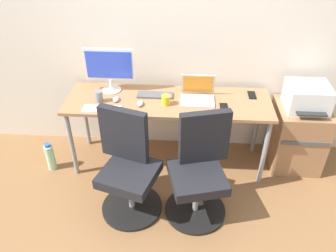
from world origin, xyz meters
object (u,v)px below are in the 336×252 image
(desktop_monitor, at_px, (109,67))
(office_chair_right, at_px, (199,172))
(open_laptop, at_px, (198,94))
(coffee_mug, at_px, (166,100))
(water_bottle_on_floor, at_px, (50,157))
(side_cabinet, at_px, (297,136))
(printer, at_px, (307,97))
(office_chair_left, at_px, (128,168))

(desktop_monitor, bearing_deg, office_chair_right, -41.23)
(office_chair_right, xyz_separation_m, open_laptop, (-0.03, 0.65, 0.38))
(desktop_monitor, relative_size, coffee_mug, 5.22)
(office_chair_right, height_order, water_bottle_on_floor, office_chair_right)
(desktop_monitor, xyz_separation_m, open_laptop, (0.84, -0.11, -0.20))
(side_cabinet, xyz_separation_m, open_laptop, (-1.02, -0.04, 0.47))
(desktop_monitor, bearing_deg, coffee_mug, -22.51)
(office_chair_right, bearing_deg, open_laptop, 92.50)
(coffee_mug, bearing_deg, side_cabinet, 6.94)
(side_cabinet, height_order, water_bottle_on_floor, side_cabinet)
(water_bottle_on_floor, height_order, desktop_monitor, desktop_monitor)
(desktop_monitor, height_order, coffee_mug, desktop_monitor)
(printer, relative_size, open_laptop, 1.29)
(open_laptop, height_order, coffee_mug, open_laptop)
(office_chair_right, xyz_separation_m, water_bottle_on_floor, (-1.49, 0.42, -0.28))
(office_chair_left, height_order, desktop_monitor, desktop_monitor)
(office_chair_left, distance_m, office_chair_right, 0.60)
(side_cabinet, height_order, printer, printer)
(office_chair_left, height_order, coffee_mug, office_chair_left)
(office_chair_left, bearing_deg, water_bottle_on_floor, 154.61)
(printer, bearing_deg, office_chair_right, -145.17)
(side_cabinet, distance_m, open_laptop, 1.12)
(office_chair_left, bearing_deg, desktop_monitor, 109.09)
(printer, height_order, water_bottle_on_floor, printer)
(office_chair_right, relative_size, printer, 2.35)
(printer, bearing_deg, side_cabinet, 90.00)
(office_chair_right, relative_size, side_cabinet, 1.41)
(printer, xyz_separation_m, open_laptop, (-1.02, -0.04, 0.02))
(water_bottle_on_floor, bearing_deg, side_cabinet, 6.25)
(printer, bearing_deg, open_laptop, -177.61)
(side_cabinet, relative_size, desktop_monitor, 1.39)
(side_cabinet, bearing_deg, office_chair_right, -145.13)
(office_chair_right, distance_m, water_bottle_on_floor, 1.57)
(water_bottle_on_floor, xyz_separation_m, open_laptop, (1.46, 0.23, 0.66))
(printer, xyz_separation_m, coffee_mug, (-1.31, -0.16, 0.01))
(office_chair_right, bearing_deg, water_bottle_on_floor, 164.27)
(side_cabinet, relative_size, open_laptop, 2.15)
(office_chair_left, bearing_deg, printer, 23.42)
(open_laptop, relative_size, coffee_mug, 3.37)
(water_bottle_on_floor, relative_size, desktop_monitor, 0.65)
(water_bottle_on_floor, xyz_separation_m, coffee_mug, (1.17, 0.11, 0.65))
(office_chair_right, distance_m, coffee_mug, 0.72)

